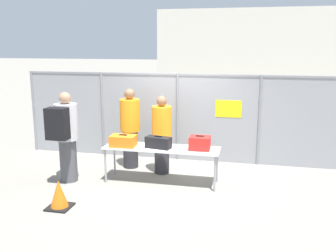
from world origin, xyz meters
name	(u,v)px	position (x,y,z in m)	size (l,w,h in m)	color
ground_plane	(164,179)	(0.00, 0.00, 0.00)	(120.00, 120.00, 0.00)	gray
fence_section	(178,115)	(0.01, 1.44, 1.10)	(7.74, 0.07, 2.09)	gray
inspection_table	(161,150)	(0.00, -0.19, 0.68)	(2.33, 0.64, 0.74)	silver
suitcase_orange	(123,141)	(-0.78, -0.27, 0.85)	(0.52, 0.36, 0.25)	orange
suitcase_black	(158,142)	(-0.05, -0.24, 0.85)	(0.54, 0.32, 0.25)	black
suitcase_red	(200,143)	(0.77, -0.17, 0.87)	(0.41, 0.34, 0.29)	red
traveler_hooded	(65,134)	(-1.89, -0.58, 1.01)	(0.46, 0.71, 1.84)	#4C4C51
security_worker_near	(162,134)	(-0.13, 0.37, 0.88)	(0.42, 0.42, 1.70)	#2D2D33
security_worker_far	(130,127)	(-0.92, 0.61, 0.93)	(0.45, 0.45, 1.80)	#2D2D33
utility_trailer	(254,124)	(1.83, 3.96, 0.43)	(3.44, 2.09, 0.75)	silver
distant_hangar	(276,47)	(3.46, 24.17, 2.53)	(16.46, 11.66, 5.07)	beige
traffic_cone	(59,195)	(-1.43, -1.76, 0.23)	(0.40, 0.40, 0.50)	black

